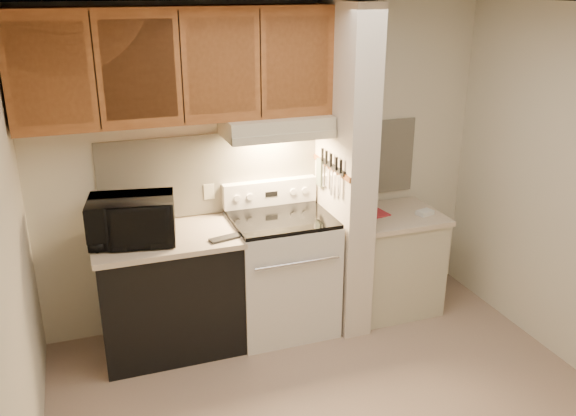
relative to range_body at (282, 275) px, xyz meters
name	(u,v)px	position (x,y,z in m)	size (l,w,h in m)	color
floor	(340,415)	(0.00, -1.16, -0.46)	(3.60, 3.60, 0.00)	tan
ceiling	(355,7)	(0.00, -1.16, 2.04)	(3.60, 3.60, 0.00)	white
wall_back	(267,166)	(0.00, 0.34, 0.79)	(3.60, 0.02, 2.50)	beige
wall_left	(5,286)	(-1.80, -1.16, 0.79)	(0.02, 3.00, 2.50)	beige
backsplash	(268,168)	(0.00, 0.33, 0.78)	(2.60, 0.02, 0.63)	beige
range_body	(282,275)	(0.00, 0.00, 0.00)	(0.76, 0.65, 0.92)	silver
oven_window	(296,288)	(0.00, -0.32, 0.04)	(0.50, 0.01, 0.30)	black
oven_handle	(298,263)	(0.00, -0.35, 0.26)	(0.02, 0.02, 0.65)	silver
cooktop	(282,218)	(0.00, 0.00, 0.48)	(0.74, 0.64, 0.03)	black
range_backguard	(270,192)	(0.00, 0.28, 0.59)	(0.76, 0.08, 0.20)	silver
range_display	(271,194)	(0.00, 0.24, 0.59)	(0.10, 0.01, 0.04)	black
range_knob_left_outer	(237,198)	(-0.28, 0.24, 0.59)	(0.05, 0.05, 0.02)	silver
range_knob_left_inner	(250,197)	(-0.18, 0.24, 0.59)	(0.05, 0.05, 0.02)	silver
range_knob_right_inner	(293,192)	(0.18, 0.24, 0.59)	(0.05, 0.05, 0.02)	silver
range_knob_right_outer	(305,190)	(0.28, 0.24, 0.59)	(0.05, 0.05, 0.02)	silver
dishwasher_front	(169,295)	(-0.88, 0.01, -0.03)	(1.00, 0.63, 0.87)	black
left_countertop	(165,239)	(-0.88, 0.01, 0.43)	(1.04, 0.67, 0.04)	beige
spoon_rest	(226,238)	(-0.48, -0.19, 0.46)	(0.24, 0.08, 0.02)	black
teal_jar	(111,225)	(-1.23, 0.23, 0.50)	(0.08, 0.08, 0.09)	#276A6B
outlet	(209,192)	(-0.48, 0.32, 0.64)	(0.08, 0.01, 0.12)	beige
microwave	(132,220)	(-1.10, -0.01, 0.61)	(0.58, 0.39, 0.32)	black
partition_pillar	(344,172)	(0.51, -0.01, 0.79)	(0.22, 0.70, 2.50)	beige
pillar_trim	(331,167)	(0.39, -0.01, 0.84)	(0.01, 0.70, 0.04)	#975529
knife_strip	(333,167)	(0.39, -0.06, 0.86)	(0.02, 0.42, 0.04)	black
knife_blade_a	(340,186)	(0.38, -0.21, 0.76)	(0.01, 0.04, 0.16)	silver
knife_handle_a	(341,167)	(0.38, -0.23, 0.91)	(0.02, 0.02, 0.10)	black
knife_blade_b	(335,184)	(0.38, -0.13, 0.75)	(0.01, 0.04, 0.18)	silver
knife_handle_b	(336,164)	(0.38, -0.15, 0.91)	(0.02, 0.02, 0.10)	black
knife_blade_c	(331,183)	(0.38, -0.07, 0.74)	(0.01, 0.04, 0.20)	silver
knife_handle_c	(331,160)	(0.38, -0.05, 0.91)	(0.02, 0.02, 0.10)	black
knife_blade_d	(327,176)	(0.38, 0.03, 0.76)	(0.01, 0.04, 0.16)	silver
knife_handle_d	(327,157)	(0.38, 0.04, 0.91)	(0.02, 0.02, 0.10)	black
knife_blade_e	(323,175)	(0.38, 0.10, 0.75)	(0.01, 0.04, 0.18)	silver
knife_handle_e	(322,154)	(0.38, 0.12, 0.91)	(0.02, 0.02, 0.10)	black
oven_mitt	(320,173)	(0.38, 0.17, 0.75)	(0.03, 0.09, 0.22)	slate
right_cab_base	(391,263)	(0.97, -0.01, -0.06)	(0.70, 0.60, 0.81)	beige
right_countertop	(394,216)	(0.97, -0.01, 0.37)	(0.74, 0.64, 0.04)	beige
red_folder	(369,212)	(0.79, 0.09, 0.40)	(0.22, 0.30, 0.01)	#B42731
white_box	(425,213)	(1.19, -0.11, 0.41)	(0.13, 0.09, 0.04)	white
range_hood	(276,125)	(0.00, 0.12, 1.17)	(0.78, 0.44, 0.15)	beige
hood_lip	(285,138)	(0.00, -0.08, 1.12)	(0.78, 0.04, 0.06)	beige
upper_cabinets	(177,65)	(-0.69, 0.17, 1.62)	(2.18, 0.33, 0.77)	#975529
cab_door_a	(49,74)	(-1.51, 0.01, 1.62)	(0.46, 0.01, 0.63)	#975529
cab_gap_a	(95,72)	(-1.23, 0.01, 1.62)	(0.01, 0.01, 0.73)	black
cab_door_b	(139,70)	(-0.96, 0.01, 1.62)	(0.46, 0.01, 0.63)	#975529
cab_gap_b	(181,68)	(-0.69, 0.01, 1.62)	(0.01, 0.01, 0.73)	black
cab_door_c	(222,66)	(-0.42, 0.01, 1.62)	(0.46, 0.01, 0.63)	#975529
cab_gap_c	(260,65)	(-0.14, 0.01, 1.62)	(0.01, 0.01, 0.73)	black
cab_door_d	(298,63)	(0.13, 0.01, 1.62)	(0.46, 0.01, 0.63)	#975529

